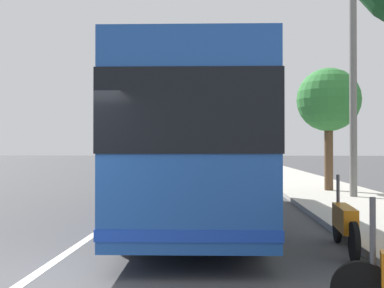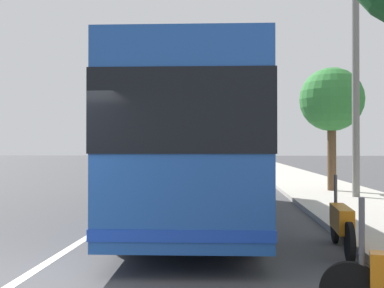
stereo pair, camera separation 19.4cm
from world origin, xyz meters
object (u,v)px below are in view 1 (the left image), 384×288
at_px(coach_bus, 196,142).
at_px(utility_pole, 353,87).
at_px(car_ahead_same_lane, 217,163).
at_px(motorcycle_far_end, 345,223).
at_px(car_behind_bus, 177,160).
at_px(car_oncoming, 160,161).
at_px(roadside_tree_mid_block, 329,101).

bearing_deg(coach_bus, utility_pole, -51.83).
bearing_deg(car_ahead_same_lane, motorcycle_far_end, -171.43).
xyz_separation_m(motorcycle_far_end, car_behind_bus, (35.87, 6.16, 0.23)).
relative_size(motorcycle_far_end, utility_pole, 0.29).
relative_size(motorcycle_far_end, car_oncoming, 0.50).
height_order(car_ahead_same_lane, car_oncoming, car_oncoming).
height_order(car_oncoming, roadside_tree_mid_block, roadside_tree_mid_block).
height_order(roadside_tree_mid_block, utility_pole, utility_pole).
bearing_deg(car_behind_bus, motorcycle_far_end, 5.88).
xyz_separation_m(car_behind_bus, utility_pole, (-28.05, -8.51, 3.11)).
bearing_deg(utility_pole, car_behind_bus, 16.87).
height_order(car_behind_bus, roadside_tree_mid_block, roadside_tree_mid_block).
xyz_separation_m(car_oncoming, roadside_tree_mid_block, (-17.44, -8.78, 2.83)).
xyz_separation_m(coach_bus, roadside_tree_mid_block, (6.61, -4.79, 1.68)).
height_order(car_behind_bus, utility_pole, utility_pole).
xyz_separation_m(roadside_tree_mid_block, utility_pole, (-2.33, -0.28, 0.24)).
distance_m(coach_bus, car_oncoming, 24.40).
xyz_separation_m(coach_bus, car_oncoming, (24.05, 3.99, -1.15)).
xyz_separation_m(motorcycle_far_end, car_ahead_same_lane, (24.44, 2.33, 0.25)).
bearing_deg(motorcycle_far_end, car_ahead_same_lane, 10.19).
bearing_deg(utility_pole, car_oncoming, 24.62).
height_order(coach_bus, car_behind_bus, coach_bus).
distance_m(motorcycle_far_end, car_behind_bus, 36.39).
xyz_separation_m(coach_bus, car_behind_bus, (32.33, 3.44, -1.20)).
relative_size(car_oncoming, utility_pole, 0.58).
relative_size(car_ahead_same_lane, car_behind_bus, 1.05).
distance_m(car_ahead_same_lane, car_oncoming, 5.39).
bearing_deg(coach_bus, motorcycle_far_end, -144.53).
relative_size(motorcycle_far_end, car_behind_bus, 0.48).
distance_m(motorcycle_far_end, utility_pole, 8.82).
distance_m(car_ahead_same_lane, car_behind_bus, 12.05).
bearing_deg(car_behind_bus, coach_bus, 2.21).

